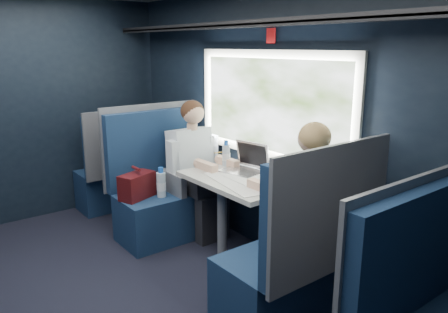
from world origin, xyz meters
TOP-DOWN VIEW (x-y plane):
  - ground at (0.00, 0.00)m, footprint 2.80×4.20m
  - room_shell at (0.02, 0.00)m, footprint 3.00×4.40m
  - table at (1.03, 0.00)m, footprint 0.62×1.00m
  - seat_bay_near at (0.84, 0.87)m, footprint 1.04×0.62m
  - seat_bay_far at (0.85, -0.87)m, footprint 1.04×0.62m
  - seat_row_front at (0.85, 1.80)m, footprint 1.04×0.51m
  - man at (1.10, 0.70)m, footprint 0.53×0.56m
  - woman at (1.10, -0.71)m, footprint 0.53×0.56m
  - papers at (1.08, -0.10)m, footprint 0.61×0.79m
  - laptop at (1.24, 0.11)m, footprint 0.32×0.39m
  - bottle_small at (1.20, 0.36)m, footprint 0.07×0.07m
  - cup at (1.27, 0.44)m, footprint 0.08×0.08m

SIDE VIEW (x-z plane):
  - ground at x=0.00m, z-range -0.01..0.00m
  - seat_row_front at x=0.85m, z-range -0.17..0.99m
  - seat_bay_far at x=0.85m, z-range -0.22..1.04m
  - seat_bay_near at x=0.84m, z-range -0.21..1.05m
  - table at x=1.03m, z-range 0.29..1.03m
  - man at x=1.10m, z-range 0.06..1.38m
  - woman at x=1.10m, z-range 0.07..1.39m
  - papers at x=1.08m, z-range 0.74..0.75m
  - cup at x=1.27m, z-range 0.74..0.84m
  - laptop at x=1.24m, z-range 0.68..0.94m
  - bottle_small at x=1.20m, z-range 0.73..0.97m
  - room_shell at x=0.02m, z-range 0.28..2.68m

